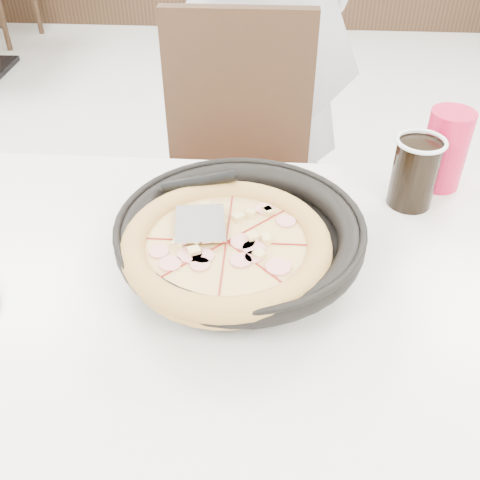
# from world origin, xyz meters

# --- Properties ---
(floor) EXTENTS (7.00, 7.00, 0.00)m
(floor) POSITION_xyz_m (0.00, 0.00, 0.00)
(floor) COLOR #B7B8B2
(floor) RESTS_ON ground
(main_table) EXTENTS (1.23, 0.84, 0.75)m
(main_table) POSITION_xyz_m (-0.07, -0.14, 0.38)
(main_table) COLOR silver
(main_table) RESTS_ON floor
(chair_far) EXTENTS (0.42, 0.42, 0.95)m
(chair_far) POSITION_xyz_m (-0.04, 0.50, 0.47)
(chair_far) COLOR black
(chair_far) RESTS_ON floor
(trivet) EXTENTS (0.13, 0.13, 0.04)m
(trivet) POSITION_xyz_m (-0.02, -0.12, 0.77)
(trivet) COLOR black
(trivet) RESTS_ON main_table
(pizza_pan) EXTENTS (0.37, 0.37, 0.01)m
(pizza_pan) POSITION_xyz_m (0.01, -0.08, 0.79)
(pizza_pan) COLOR black
(pizza_pan) RESTS_ON trivet
(pizza) EXTENTS (0.32, 0.32, 0.02)m
(pizza) POSITION_xyz_m (-0.00, -0.12, 0.81)
(pizza) COLOR #B68A48
(pizza) RESTS_ON pizza_pan
(pizza_server) EXTENTS (0.09, 0.11, 0.00)m
(pizza_server) POSITION_xyz_m (-0.05, -0.09, 0.84)
(pizza_server) COLOR silver
(pizza_server) RESTS_ON pizza
(cola_glass) EXTENTS (0.09, 0.09, 0.13)m
(cola_glass) POSITION_xyz_m (0.33, 0.12, 0.81)
(cola_glass) COLOR black
(cola_glass) RESTS_ON main_table
(red_cup) EXTENTS (0.09, 0.09, 0.16)m
(red_cup) POSITION_xyz_m (0.40, 0.20, 0.83)
(red_cup) COLOR red
(red_cup) RESTS_ON main_table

